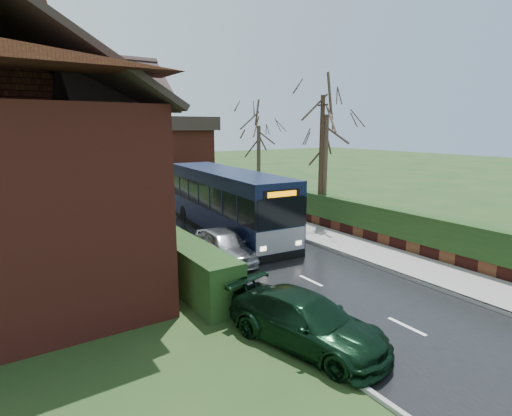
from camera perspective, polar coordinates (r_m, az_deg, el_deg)
ground at (r=16.09m, az=3.12°, el=-8.19°), size 140.00×140.00×0.00m
road at (r=24.55m, az=-10.84°, el=-1.45°), size 6.00×100.00×0.02m
pavement at (r=26.40m, az=-2.31°, el=-0.22°), size 2.50×100.00×0.14m
kerb_right at (r=25.81m, az=-4.59°, el=-0.52°), size 0.12×100.00×0.14m
kerb_left at (r=23.59m, az=-17.70°, el=-2.22°), size 0.12×100.00×0.10m
front_hedge at (r=18.51m, az=-16.14°, el=-3.41°), size 1.20×16.00×1.60m
picket_fence at (r=18.82m, az=-13.90°, el=-4.16°), size 0.10×16.00×0.90m
right_wall_hedge at (r=27.04m, az=0.50°, el=2.12°), size 0.60×50.00×1.80m
brick_house at (r=16.99m, az=-32.42°, el=6.21°), size 9.30×14.60×10.30m
bus at (r=20.65m, az=-4.24°, el=0.84°), size 3.27×10.86×3.25m
car_silver at (r=16.45m, az=-4.53°, el=-5.35°), size 1.95×4.02×1.32m
car_green at (r=10.48m, az=7.18°, el=-15.70°), size 2.80×4.70×1.28m
car_distant at (r=50.82m, az=-24.78°, el=5.09°), size 2.77×4.49×1.40m
bus_stop_sign at (r=22.22m, az=0.65°, el=1.88°), size 0.20×0.38×2.60m
telegraph_pole at (r=22.02m, az=9.27°, el=6.54°), size 0.24×0.91×7.07m
tree_right_near at (r=22.04m, az=10.08°, el=14.08°), size 4.02×4.02×8.68m
tree_right_far at (r=31.38m, az=0.40°, el=12.36°), size 4.09×4.09×7.90m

